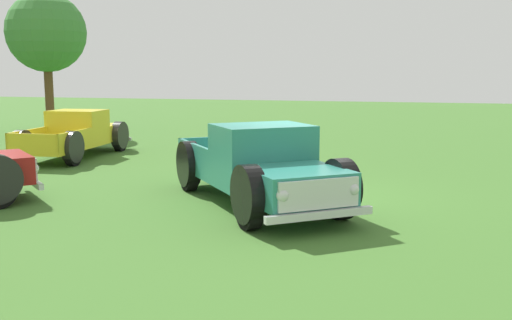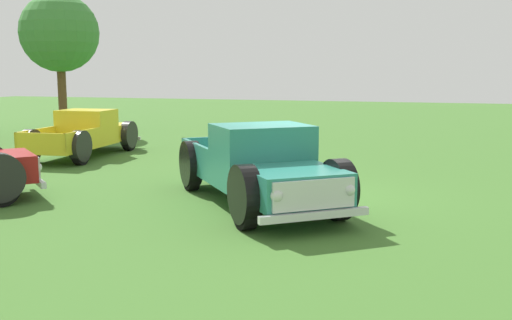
{
  "view_description": "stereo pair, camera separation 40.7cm",
  "coord_description": "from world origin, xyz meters",
  "views": [
    {
      "loc": [
        -12.31,
        -2.38,
        2.72
      ],
      "look_at": [
        -0.75,
        0.81,
        0.9
      ],
      "focal_mm": 41.81,
      "sensor_mm": 36.0,
      "label": 1
    },
    {
      "loc": [
        -12.19,
        -2.77,
        2.72
      ],
      "look_at": [
        -0.75,
        0.81,
        0.9
      ],
      "focal_mm": 41.81,
      "sensor_mm": 36.0,
      "label": 2
    }
  ],
  "objects": [
    {
      "name": "oak_tree_center",
      "position": [
        9.87,
        12.87,
        4.25
      ],
      "size": [
        3.31,
        3.31,
        5.93
      ],
      "color": "brown",
      "rests_on": "ground_plane"
    },
    {
      "name": "ground_plane",
      "position": [
        0.0,
        0.0,
        0.0
      ],
      "size": [
        80.0,
        80.0,
        0.0
      ],
      "primitive_type": "plane",
      "color": "#3D6B28"
    },
    {
      "name": "pickup_truck_behind_right",
      "position": [
        4.34,
        8.05,
        0.7
      ],
      "size": [
        4.89,
        2.16,
        1.46
      ],
      "color": "yellow",
      "rests_on": "ground_plane"
    },
    {
      "name": "pickup_truck_foreground",
      "position": [
        -1.06,
        0.57,
        0.79
      ],
      "size": [
        5.4,
        4.82,
        1.65
      ],
      "color": "#2D8475",
      "rests_on": "ground_plane"
    }
  ]
}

